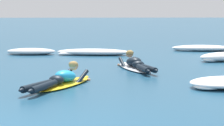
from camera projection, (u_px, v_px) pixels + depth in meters
The scene contains 7 objects.
ground_plane at pixel (60, 56), 15.17m from camera, with size 120.00×120.00×0.00m, color navy.
surfer_near at pixel (62, 80), 9.27m from camera, with size 1.51×2.47×0.54m.
surfer_far at pixel (136, 65), 11.79m from camera, with size 1.05×2.49×0.53m.
whitewater_front at pixel (222, 57), 13.65m from camera, with size 1.73×1.13×0.29m.
whitewater_mid_left at pixel (202, 48), 16.87m from camera, with size 2.47×1.00×0.24m.
whitewater_mid_right at pixel (31, 52), 15.57m from camera, with size 1.83×0.84×0.24m.
whitewater_far_band at pixel (94, 52), 15.38m from camera, with size 2.74×1.04×0.23m.
Camera 1 is at (1.22, -5.14, 1.69)m, focal length 68.53 mm.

